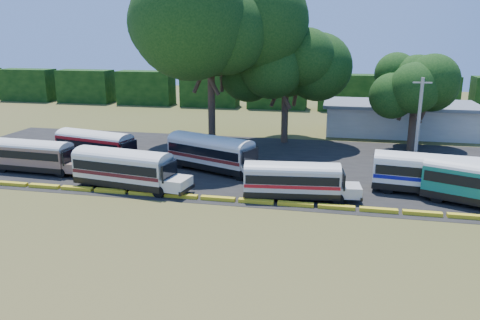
% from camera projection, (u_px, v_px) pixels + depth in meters
% --- Properties ---
extents(ground, '(160.00, 160.00, 0.00)m').
position_uv_depth(ground, '(196.00, 204.00, 35.55)').
color(ground, '#404B19').
rests_on(ground, ground).
extents(asphalt_strip, '(64.00, 24.00, 0.02)m').
position_uv_depth(asphalt_strip, '(240.00, 163.00, 46.69)').
color(asphalt_strip, black).
rests_on(asphalt_strip, ground).
extents(curb, '(53.70, 0.45, 0.30)m').
position_uv_depth(curb, '(199.00, 197.00, 36.46)').
color(curb, yellow).
rests_on(curb, ground).
extents(terminal_building, '(19.00, 9.00, 4.00)m').
position_uv_depth(terminal_building, '(399.00, 118.00, 59.82)').
color(terminal_building, beige).
rests_on(terminal_building, ground).
extents(treeline_backdrop, '(130.00, 4.00, 6.00)m').
position_uv_depth(treeline_backdrop, '(277.00, 91.00, 80.12)').
color(treeline_backdrop, black).
rests_on(treeline_backdrop, ground).
extents(bus_beige, '(9.34, 2.84, 3.03)m').
position_uv_depth(bus_beige, '(34.00, 154.00, 43.20)').
color(bus_beige, black).
rests_on(bus_beige, ground).
extents(bus_red, '(10.07, 4.53, 3.22)m').
position_uv_depth(bus_red, '(97.00, 145.00, 46.37)').
color(bus_red, black).
rests_on(bus_red, ground).
extents(bus_cream_west, '(10.37, 4.00, 3.32)m').
position_uv_depth(bus_cream_west, '(125.00, 167.00, 38.57)').
color(bus_cream_west, black).
rests_on(bus_cream_west, ground).
extents(bus_cream_east, '(10.48, 6.23, 3.39)m').
position_uv_depth(bus_cream_east, '(212.00, 151.00, 43.49)').
color(bus_cream_east, black).
rests_on(bus_cream_east, ground).
extents(bus_white_red, '(9.17, 3.14, 2.95)m').
position_uv_depth(bus_white_red, '(294.00, 179.00, 36.11)').
color(bus_white_red, black).
rests_on(bus_white_red, ground).
extents(bus_white_blue, '(10.30, 3.73, 3.31)m').
position_uv_depth(bus_white_blue, '(430.00, 172.00, 37.20)').
color(bus_white_blue, black).
rests_on(bus_white_blue, ground).
extents(tree_west, '(15.19, 15.19, 19.06)m').
position_uv_depth(tree_west, '(210.00, 24.00, 50.00)').
color(tree_west, '#3C2A1E').
rests_on(tree_west, ground).
extents(tree_center, '(11.12, 11.12, 13.55)m').
position_uv_depth(tree_center, '(286.00, 61.00, 53.22)').
color(tree_center, '#3C2A1E').
rests_on(tree_center, ground).
extents(tree_east, '(7.95, 7.95, 10.40)m').
position_uv_depth(tree_east, '(417.00, 83.00, 49.96)').
color(tree_east, '#3C2A1E').
rests_on(tree_east, ground).
extents(utility_pole, '(1.60, 0.30, 8.83)m').
position_uv_depth(utility_pole, '(418.00, 126.00, 41.56)').
color(utility_pole, gray).
rests_on(utility_pole, ground).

